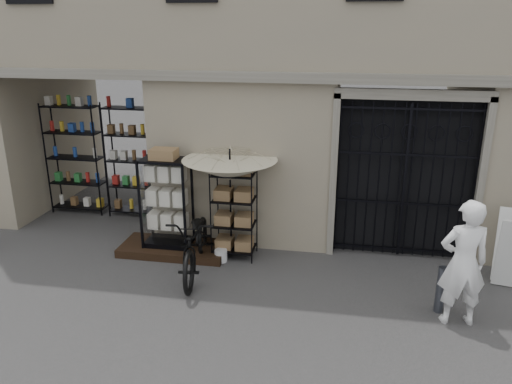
% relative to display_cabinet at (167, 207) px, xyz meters
% --- Properties ---
extents(ground, '(80.00, 80.00, 0.00)m').
position_rel_display_cabinet_xyz_m(ground, '(2.51, -1.56, -0.90)').
color(ground, black).
rests_on(ground, ground).
extents(main_building, '(14.00, 4.00, 9.00)m').
position_rel_display_cabinet_xyz_m(main_building, '(2.51, 2.44, 3.60)').
color(main_building, gray).
rests_on(main_building, ground).
extents(shop_recess, '(3.00, 1.70, 3.00)m').
position_rel_display_cabinet_xyz_m(shop_recess, '(-1.99, 1.24, 0.60)').
color(shop_recess, black).
rests_on(shop_recess, ground).
extents(shop_shelving, '(2.70, 0.50, 2.50)m').
position_rel_display_cabinet_xyz_m(shop_shelving, '(-2.04, 1.74, 0.35)').
color(shop_shelving, black).
rests_on(shop_shelving, ground).
extents(iron_gate, '(2.50, 0.21, 3.00)m').
position_rel_display_cabinet_xyz_m(iron_gate, '(4.26, 0.71, 0.60)').
color(iron_gate, black).
rests_on(iron_gate, ground).
extents(step_platform, '(2.00, 0.90, 0.15)m').
position_rel_display_cabinet_xyz_m(step_platform, '(0.11, -0.01, -0.82)').
color(step_platform, black).
rests_on(step_platform, ground).
extents(display_cabinet, '(0.86, 0.56, 1.81)m').
position_rel_display_cabinet_xyz_m(display_cabinet, '(0.00, 0.00, 0.00)').
color(display_cabinet, black).
rests_on(display_cabinet, step_platform).
extents(wire_rack, '(0.78, 0.58, 1.70)m').
position_rel_display_cabinet_xyz_m(wire_rack, '(1.27, 0.04, -0.07)').
color(wire_rack, black).
rests_on(wire_rack, ground).
extents(market_umbrella, '(1.62, 1.65, 2.43)m').
position_rel_display_cabinet_xyz_m(market_umbrella, '(1.18, 0.12, 0.85)').
color(market_umbrella, black).
rests_on(market_umbrella, ground).
extents(white_bucket, '(0.29, 0.29, 0.22)m').
position_rel_display_cabinet_xyz_m(white_bucket, '(1.07, -0.23, -0.79)').
color(white_bucket, silver).
rests_on(white_bucket, ground).
extents(bicycle, '(0.90, 1.23, 2.16)m').
position_rel_display_cabinet_xyz_m(bicycle, '(0.77, -0.71, -0.90)').
color(bicycle, black).
rests_on(bicycle, ground).
extents(steel_bollard, '(0.14, 0.14, 0.73)m').
position_rel_display_cabinet_xyz_m(steel_bollard, '(4.69, -1.28, -0.53)').
color(steel_bollard, '#4A4E58').
rests_on(steel_bollard, ground).
extents(shopkeeper, '(0.97, 1.96, 0.45)m').
position_rel_display_cabinet_xyz_m(shopkeeper, '(4.89, -1.53, -0.90)').
color(shopkeeper, white).
rests_on(shopkeeper, ground).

